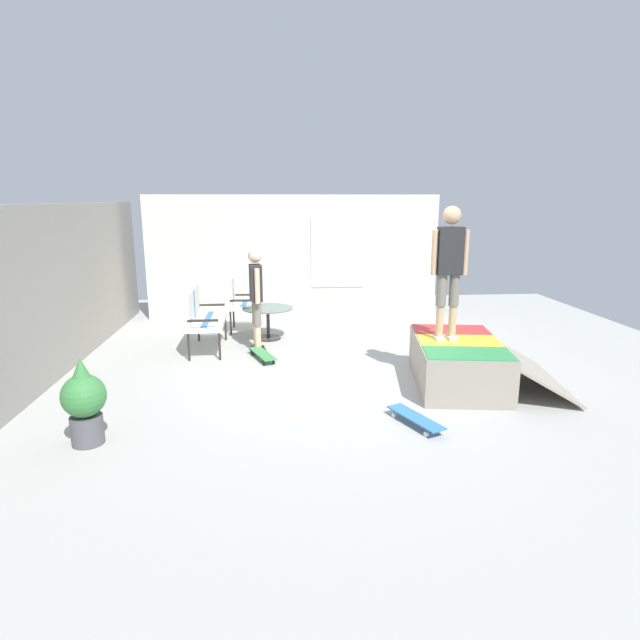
% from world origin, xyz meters
% --- Properties ---
extents(ground_plane, '(12.00, 12.00, 0.10)m').
position_xyz_m(ground_plane, '(0.00, 0.00, -0.05)').
color(ground_plane, '#A8A8A3').
extents(back_wall_cinderblock, '(9.00, 0.20, 2.39)m').
position_xyz_m(back_wall_cinderblock, '(0.00, 4.00, 1.19)').
color(back_wall_cinderblock, gray).
rests_on(back_wall_cinderblock, ground_plane).
extents(house_facade, '(0.23, 6.00, 2.53)m').
position_xyz_m(house_facade, '(3.80, 0.49, 1.27)').
color(house_facade, silver).
rests_on(house_facade, ground_plane).
extents(skate_ramp, '(2.02, 2.13, 0.62)m').
position_xyz_m(skate_ramp, '(-0.53, -1.57, 0.31)').
color(skate_ramp, gray).
rests_on(skate_ramp, ground_plane).
extents(patio_bench, '(1.26, 0.57, 1.02)m').
position_xyz_m(patio_bench, '(1.42, 2.12, 0.62)').
color(patio_bench, '#2D2823').
rests_on(patio_bench, ground_plane).
extents(patio_chair_near_house, '(0.63, 0.56, 1.02)m').
position_xyz_m(patio_chair_near_house, '(2.68, 1.60, 0.61)').
color(patio_chair_near_house, '#2D2823').
rests_on(patio_chair_near_house, ground_plane).
extents(patio_table, '(0.90, 0.90, 0.57)m').
position_xyz_m(patio_table, '(2.04, 1.03, 0.40)').
color(patio_table, '#2D2823').
rests_on(patio_table, ground_plane).
extents(person_watching, '(0.48, 0.28, 1.68)m').
position_xyz_m(person_watching, '(1.30, 1.20, 0.98)').
color(person_watching, black).
rests_on(person_watching, ground_plane).
extents(person_skater, '(0.25, 0.48, 1.75)m').
position_xyz_m(person_skater, '(-0.49, -1.36, 1.64)').
color(person_skater, silver).
rests_on(person_skater, skate_ramp).
extents(skateboard_by_bench, '(0.82, 0.46, 0.10)m').
position_xyz_m(skateboard_by_bench, '(0.82, 1.11, 0.08)').
color(skateboard_by_bench, '#3F8C4C').
rests_on(skateboard_by_bench, ground_plane).
extents(skateboard_spare, '(0.81, 0.51, 0.10)m').
position_xyz_m(skateboard_spare, '(-1.77, -0.63, 0.08)').
color(skateboard_spare, '#3372B2').
rests_on(skateboard_spare, ground_plane).
extents(potted_plant, '(0.44, 0.44, 0.92)m').
position_xyz_m(potted_plant, '(-1.92, 2.83, 0.47)').
color(potted_plant, '#515156').
rests_on(potted_plant, ground_plane).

